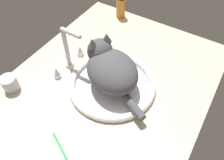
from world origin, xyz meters
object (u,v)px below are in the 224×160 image
Objects in this scene: faucet at (68,52)px; sink_basin at (112,84)px; amber_bottle at (121,7)px; toothbrush at (65,155)px; cat at (109,67)px; metal_jar at (10,83)px.

sink_basin is at bearing -90.00° from faucet.
sink_basin is 2.88× the size of amber_bottle.
cat is at bearing 6.68° from toothbrush.
toothbrush is at bearing -162.64° from amber_bottle.
metal_jar is (-23.68, 13.17, -5.30)cm from faucet.
cat reaches higher than toothbrush.
faucet is at bearing 90.00° from sink_basin.
amber_bottle reaches higher than toothbrush.
sink_basin is 1.74× the size of faucet.
cat reaches higher than amber_bottle.
toothbrush is at bearing -176.05° from sink_basin.
amber_bottle is (46.39, 22.95, 4.90)cm from sink_basin.
metal_jar is 0.52× the size of amber_bottle.
faucet is 0.61× the size of cat.
faucet is 3.20× the size of metal_jar.
sink_basin is 2.18× the size of toothbrush.
faucet is 43.47cm from toothbrush.
amber_bottle is (46.39, 0.46, -2.48)cm from faucet.
cat is at bearing -87.46° from faucet.
toothbrush is at bearing -144.37° from faucet.
sink_basin is at bearing -56.42° from metal_jar.
faucet is (-0.00, 22.49, 7.38)cm from sink_basin.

